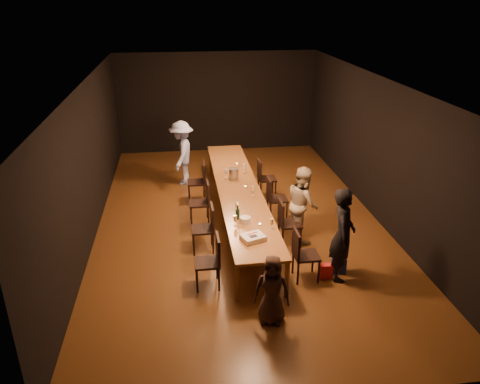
{
  "coord_description": "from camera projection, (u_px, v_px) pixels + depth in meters",
  "views": [
    {
      "loc": [
        -1.2,
        -9.1,
        4.61
      ],
      "look_at": [
        -0.08,
        -0.79,
        1.0
      ],
      "focal_mm": 35.0,
      "sensor_mm": 36.0,
      "label": 1
    }
  ],
  "objects": [
    {
      "name": "champagne_bottle",
      "position": [
        238.0,
        212.0,
        8.54
      ],
      "size": [
        0.08,
        0.08,
        0.31
      ],
      "primitive_type": null,
      "rotation": [
        0.0,
        0.0,
        -0.11
      ],
      "color": "black",
      "rests_on": "table"
    },
    {
      "name": "room_shell",
      "position": [
        239.0,
        128.0,
        9.43
      ],
      "size": [
        6.04,
        10.04,
        3.02
      ],
      "color": "black",
      "rests_on": "ground"
    },
    {
      "name": "table",
      "position": [
        239.0,
        190.0,
        9.97
      ],
      "size": [
        0.9,
        6.0,
        0.75
      ],
      "color": "brown",
      "rests_on": "ground"
    },
    {
      "name": "chair_right_0",
      "position": [
        306.0,
        255.0,
        7.98
      ],
      "size": [
        0.42,
        0.42,
        0.93
      ],
      "primitive_type": null,
      "rotation": [
        0.0,
        0.0,
        -1.57
      ],
      "color": "black",
      "rests_on": "ground"
    },
    {
      "name": "wineglass_2",
      "position": [
        237.0,
        207.0,
        8.84
      ],
      "size": [
        0.06,
        0.06,
        0.21
      ],
      "primitive_type": null,
      "color": "silver",
      "rests_on": "table"
    },
    {
      "name": "tealight_mid",
      "position": [
        245.0,
        187.0,
        9.98
      ],
      "size": [
        0.05,
        0.05,
        0.03
      ],
      "primitive_type": "cylinder",
      "color": "#B2B7B2",
      "rests_on": "table"
    },
    {
      "name": "woman_tan",
      "position": [
        303.0,
        203.0,
        9.22
      ],
      "size": [
        0.62,
        0.77,
        1.52
      ],
      "primitive_type": "imported",
      "rotation": [
        0.0,
        0.0,
        1.63
      ],
      "color": "beige",
      "rests_on": "ground"
    },
    {
      "name": "chair_right_2",
      "position": [
        277.0,
        198.0,
        10.17
      ],
      "size": [
        0.42,
        0.42,
        0.93
      ],
      "primitive_type": null,
      "rotation": [
        0.0,
        0.0,
        -1.57
      ],
      "color": "black",
      "rests_on": "ground"
    },
    {
      "name": "tealight_far",
      "position": [
        237.0,
        164.0,
        11.3
      ],
      "size": [
        0.05,
        0.05,
        0.03
      ],
      "primitive_type": "cylinder",
      "color": "#B2B7B2",
      "rests_on": "table"
    },
    {
      "name": "chair_left_3",
      "position": [
        196.0,
        182.0,
        11.05
      ],
      "size": [
        0.42,
        0.42,
        0.93
      ],
      "primitive_type": null,
      "rotation": [
        0.0,
        0.0,
        1.57
      ],
      "color": "black",
      "rests_on": "ground"
    },
    {
      "name": "plate_stack",
      "position": [
        245.0,
        220.0,
        8.44
      ],
      "size": [
        0.25,
        0.25,
        0.11
      ],
      "primitive_type": "cylinder",
      "rotation": [
        0.0,
        0.0,
        0.29
      ],
      "color": "white",
      "rests_on": "table"
    },
    {
      "name": "birthday_cake",
      "position": [
        253.0,
        238.0,
        7.87
      ],
      "size": [
        0.45,
        0.41,
        0.09
      ],
      "rotation": [
        0.0,
        0.0,
        0.34
      ],
      "color": "white",
      "rests_on": "table"
    },
    {
      "name": "ground",
      "position": [
        239.0,
        220.0,
        10.25
      ],
      "size": [
        10.0,
        10.0,
        0.0
      ],
      "primitive_type": "plane",
      "color": "#482D12",
      "rests_on": "ground"
    },
    {
      "name": "woman_birthday",
      "position": [
        343.0,
        234.0,
        7.87
      ],
      "size": [
        0.58,
        0.71,
        1.68
      ],
      "primitive_type": "imported",
      "rotation": [
        0.0,
        0.0,
        1.25
      ],
      "color": "black",
      "rests_on": "ground"
    },
    {
      "name": "wineglass_0",
      "position": [
        235.0,
        221.0,
        8.32
      ],
      "size": [
        0.06,
        0.06,
        0.21
      ],
      "primitive_type": null,
      "color": "beige",
      "rests_on": "table"
    },
    {
      "name": "wineglass_3",
      "position": [
        253.0,
        191.0,
        9.56
      ],
      "size": [
        0.06,
        0.06,
        0.21
      ],
      "primitive_type": null,
      "color": "beige",
      "rests_on": "table"
    },
    {
      "name": "tealight_near",
      "position": [
        260.0,
        225.0,
        8.36
      ],
      "size": [
        0.05,
        0.05,
        0.03
      ],
      "primitive_type": "cylinder",
      "color": "#B2B7B2",
      "rests_on": "table"
    },
    {
      "name": "chair_left_1",
      "position": [
        203.0,
        229.0,
        8.87
      ],
      "size": [
        0.42,
        0.42,
        0.93
      ],
      "primitive_type": null,
      "rotation": [
        0.0,
        0.0,
        1.57
      ],
      "color": "black",
      "rests_on": "ground"
    },
    {
      "name": "chair_right_1",
      "position": [
        290.0,
        223.0,
        9.08
      ],
      "size": [
        0.42,
        0.42,
        0.93
      ],
      "primitive_type": null,
      "rotation": [
        0.0,
        0.0,
        -1.57
      ],
      "color": "black",
      "rests_on": "ground"
    },
    {
      "name": "child",
      "position": [
        272.0,
        290.0,
        6.89
      ],
      "size": [
        0.62,
        0.48,
        1.11
      ],
      "primitive_type": "imported",
      "rotation": [
        0.0,
        0.0,
        -0.27
      ],
      "color": "#3C2921",
      "rests_on": "ground"
    },
    {
      "name": "ice_bucket",
      "position": [
        234.0,
        174.0,
        10.4
      ],
      "size": [
        0.28,
        0.28,
        0.24
      ],
      "primitive_type": "cylinder",
      "rotation": [
        0.0,
        0.0,
        0.3
      ],
      "color": "#AEAEB3",
      "rests_on": "table"
    },
    {
      "name": "chair_left_0",
      "position": [
        207.0,
        262.0,
        7.77
      ],
      "size": [
        0.42,
        0.42,
        0.93
      ],
      "primitive_type": null,
      "rotation": [
        0.0,
        0.0,
        1.57
      ],
      "color": "black",
      "rests_on": "ground"
    },
    {
      "name": "wineglass_4",
      "position": [
        226.0,
        173.0,
        10.47
      ],
      "size": [
        0.06,
        0.06,
        0.21
      ],
      "primitive_type": null,
      "color": "silver",
      "rests_on": "table"
    },
    {
      "name": "man_blue",
      "position": [
        182.0,
        153.0,
        11.87
      ],
      "size": [
        0.81,
        1.16,
        1.65
      ],
      "primitive_type": "imported",
      "rotation": [
        0.0,
        0.0,
        -1.76
      ],
      "color": "#9BB3F0",
      "rests_on": "ground"
    },
    {
      "name": "gift_bag_blue",
      "position": [
        339.0,
        265.0,
        8.27
      ],
      "size": [
        0.25,
        0.18,
        0.3
      ],
      "primitive_type": "cube",
      "rotation": [
        0.0,
        0.0,
        -0.09
      ],
      "color": "#263EA5",
      "rests_on": "ground"
    },
    {
      "name": "wineglass_1",
      "position": [
        272.0,
        224.0,
        8.19
      ],
      "size": [
        0.06,
        0.06,
        0.21
      ],
      "primitive_type": null,
      "color": "beige",
      "rests_on": "table"
    },
    {
      "name": "chair_left_2",
      "position": [
        199.0,
        203.0,
        9.96
      ],
      "size": [
        0.42,
        0.42,
        0.93
      ],
      "primitive_type": null,
      "rotation": [
        0.0,
        0.0,
        1.57
      ],
      "color": "black",
      "rests_on": "ground"
    },
    {
      "name": "wineglass_5",
      "position": [
        244.0,
        168.0,
        10.79
      ],
      "size": [
        0.06,
        0.06,
        0.21
      ],
      "primitive_type": null,
      "color": "silver",
      "rests_on": "table"
    },
    {
      "name": "chair_right_3",
      "position": [
        267.0,
        178.0,
        11.26
      ],
      "size": [
        0.42,
        0.42,
        0.93
      ],
      "primitive_type": null,
      "rotation": [
        0.0,
        0.0,
        -1.57
      ],
      "color": "black",
      "rests_on": "ground"
    },
    {
      "name": "gift_bag_red",
      "position": [
        326.0,
        271.0,
        8.12
      ],
      "size": [
        0.23,
        0.13,
        0.27
      ],
      "primitive_type": "cube",
      "rotation": [
        0.0,
        0.0,
        -0.02
      ],
      "color": "red",
      "rests_on": "ground"
    }
  ]
}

